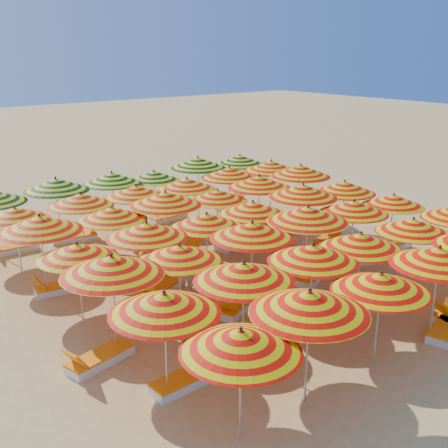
# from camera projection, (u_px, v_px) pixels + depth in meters

# --- Properties ---
(ground) EXTENTS (120.00, 120.00, 0.00)m
(ground) POSITION_uv_depth(u_px,v_px,m) (233.00, 273.00, 18.71)
(ground) COLOR #E3AF65
(ground) RESTS_ON ground
(umbrella_0) EXTENTS (2.79, 2.79, 2.42)m
(umbrella_0) POSITION_uv_depth(u_px,v_px,m) (241.00, 341.00, 10.11)
(umbrella_0) COLOR silver
(umbrella_0) RESTS_ON ground
(umbrella_1) EXTENTS (2.77, 2.77, 2.62)m
(umbrella_1) POSITION_uv_depth(u_px,v_px,m) (309.00, 303.00, 11.25)
(umbrella_1) COLOR silver
(umbrella_1) RESTS_ON ground
(umbrella_2) EXTENTS (2.67, 2.67, 2.41)m
(umbrella_2) POSITION_uv_depth(u_px,v_px,m) (381.00, 283.00, 12.66)
(umbrella_2) COLOR silver
(umbrella_2) RESTS_ON ground
(umbrella_3) EXTENTS (2.79, 2.79, 2.56)m
(umbrella_3) POSITION_uv_depth(u_px,v_px,m) (439.00, 257.00, 13.87)
(umbrella_3) COLOR silver
(umbrella_3) RESTS_ON ground
(umbrella_6) EXTENTS (2.51, 2.51, 2.49)m
(umbrella_6) POSITION_uv_depth(u_px,v_px,m) (164.00, 304.00, 11.46)
(umbrella_6) COLOR silver
(umbrella_6) RESTS_ON ground
(umbrella_7) EXTENTS (2.73, 2.73, 2.53)m
(umbrella_7) POSITION_uv_depth(u_px,v_px,m) (244.00, 272.00, 12.96)
(umbrella_7) COLOR silver
(umbrella_7) RESTS_ON ground
(umbrella_8) EXTENTS (3.11, 3.11, 2.49)m
(umbrella_8) POSITION_uv_depth(u_px,v_px,m) (313.00, 253.00, 14.25)
(umbrella_8) COLOR silver
(umbrella_8) RESTS_ON ground
(umbrella_9) EXTENTS (2.87, 2.87, 2.44)m
(umbrella_9) POSITION_uv_depth(u_px,v_px,m) (361.00, 241.00, 15.28)
(umbrella_9) COLOR silver
(umbrella_9) RESTS_ON ground
(umbrella_10) EXTENTS (2.79, 2.79, 2.38)m
(umbrella_10) POSITION_uv_depth(u_px,v_px,m) (413.00, 226.00, 16.79)
(umbrella_10) COLOR silver
(umbrella_10) RESTS_ON ground
(umbrella_12) EXTENTS (3.27, 3.27, 2.62)m
(umbrella_12) POSITION_uv_depth(u_px,v_px,m) (112.00, 266.00, 13.15)
(umbrella_12) COLOR silver
(umbrella_12) RESTS_ON ground
(umbrella_13) EXTENTS (2.58, 2.58, 2.37)m
(umbrella_13) POSITION_uv_depth(u_px,v_px,m) (180.00, 253.00, 14.60)
(umbrella_13) COLOR silver
(umbrella_13) RESTS_ON ground
(umbrella_14) EXTENTS (2.94, 2.94, 2.57)m
(umbrella_14) POSITION_uv_depth(u_px,v_px,m) (252.00, 230.00, 15.81)
(umbrella_14) COLOR silver
(umbrella_14) RESTS_ON ground
(umbrella_15) EXTENTS (3.33, 3.33, 2.67)m
(umbrella_15) POSITION_uv_depth(u_px,v_px,m) (308.00, 214.00, 17.04)
(umbrella_15) COLOR silver
(umbrella_15) RESTS_ON ground
(umbrella_16) EXTENTS (3.04, 3.04, 2.44)m
(umbrella_16) POSITION_uv_depth(u_px,v_px,m) (354.00, 207.00, 18.55)
(umbrella_16) COLOR silver
(umbrella_16) RESTS_ON ground
(umbrella_17) EXTENTS (2.50, 2.50, 2.32)m
(umbrella_17) POSITION_uv_depth(u_px,v_px,m) (393.00, 200.00, 19.77)
(umbrella_17) COLOR silver
(umbrella_17) RESTS_ON ground
(umbrella_18) EXTENTS (2.51, 2.51, 2.29)m
(umbrella_18) POSITION_uv_depth(u_px,v_px,m) (77.00, 251.00, 14.90)
(umbrella_18) COLOR silver
(umbrella_18) RESTS_ON ground
(umbrella_19) EXTENTS (2.36, 2.36, 2.50)m
(umbrella_19) POSITION_uv_depth(u_px,v_px,m) (147.00, 230.00, 16.05)
(umbrella_19) COLOR silver
(umbrella_19) RESTS_ON ground
(umbrella_20) EXTENTS (2.91, 2.91, 2.37)m
(umbrella_20) POSITION_uv_depth(u_px,v_px,m) (207.00, 220.00, 17.35)
(umbrella_20) COLOR silver
(umbrella_20) RESTS_ON ground
(umbrella_21) EXTENTS (2.58, 2.58, 2.39)m
(umbrella_21) POSITION_uv_depth(u_px,v_px,m) (253.00, 208.00, 18.62)
(umbrella_21) COLOR silver
(umbrella_21) RESTS_ON ground
(umbrella_22) EXTENTS (3.23, 3.23, 2.66)m
(umbrella_22) POSITION_uv_depth(u_px,v_px,m) (303.00, 191.00, 19.84)
(umbrella_22) COLOR silver
(umbrella_22) RESTS_ON ground
(umbrella_23) EXTENTS (2.93, 2.93, 2.49)m
(umbrella_23) POSITION_uv_depth(u_px,v_px,m) (345.00, 187.00, 21.04)
(umbrella_23) COLOR silver
(umbrella_23) RESTS_ON ground
(umbrella_24) EXTENTS (3.16, 3.16, 2.63)m
(umbrella_24) POSITION_uv_depth(u_px,v_px,m) (40.00, 224.00, 16.26)
(umbrella_24) COLOR silver
(umbrella_24) RESTS_ON ground
(umbrella_25) EXTENTS (2.93, 2.93, 2.39)m
(umbrella_25) POSITION_uv_depth(u_px,v_px,m) (112.00, 214.00, 17.99)
(umbrella_25) COLOR silver
(umbrella_25) RESTS_ON ground
(umbrella_26) EXTENTS (3.21, 3.21, 2.64)m
(umbrella_26) POSITION_uv_depth(u_px,v_px,m) (165.00, 199.00, 18.93)
(umbrella_26) COLOR silver
(umbrella_26) RESTS_ON ground
(umbrella_27) EXTENTS (2.67, 2.67, 2.32)m
(umbrella_27) POSITION_uv_depth(u_px,v_px,m) (217.00, 195.00, 20.46)
(umbrella_27) COLOR silver
(umbrella_27) RESTS_ON ground
(umbrella_28) EXTENTS (3.17, 3.17, 2.59)m
(umbrella_28) POSITION_uv_depth(u_px,v_px,m) (259.00, 182.00, 21.47)
(umbrella_28) COLOR silver
(umbrella_28) RESTS_ON ground
(umbrella_29) EXTENTS (3.32, 3.32, 2.68)m
(umbrella_29) POSITION_uv_depth(u_px,v_px,m) (301.00, 171.00, 22.99)
(umbrella_29) COLOR silver
(umbrella_29) RESTS_ON ground
(umbrella_30) EXTENTS (2.80, 2.80, 2.34)m
(umbrella_30) POSITION_uv_depth(u_px,v_px,m) (15.00, 214.00, 18.11)
(umbrella_30) COLOR silver
(umbrella_30) RESTS_ON ground
(umbrella_31) EXTENTS (2.65, 2.65, 2.44)m
(umbrella_31) POSITION_uv_depth(u_px,v_px,m) (81.00, 200.00, 19.50)
(umbrella_31) COLOR silver
(umbrella_31) RESTS_ON ground
(umbrella_32) EXTENTS (2.77, 2.77, 2.43)m
(umbrella_32) POSITION_uv_depth(u_px,v_px,m) (136.00, 191.00, 20.64)
(umbrella_32) COLOR silver
(umbrella_32) RESTS_ON ground
(umbrella_33) EXTENTS (2.31, 2.31, 2.39)m
(umbrella_33) POSITION_uv_depth(u_px,v_px,m) (187.00, 184.00, 21.96)
(umbrella_33) COLOR silver
(umbrella_33) RESTS_ON ground
(umbrella_34) EXTENTS (2.62, 2.62, 2.53)m
(umbrella_34) POSITION_uv_depth(u_px,v_px,m) (229.00, 173.00, 23.27)
(umbrella_34) COLOR silver
(umbrella_34) RESTS_ON ground
(umbrella_35) EXTENTS (2.56, 2.56, 2.55)m
(umbrella_35) POSITION_uv_depth(u_px,v_px,m) (271.00, 166.00, 24.49)
(umbrella_35) COLOR silver
(umbrella_35) RESTS_ON ground
(umbrella_37) EXTENTS (3.17, 3.17, 2.65)m
(umbrella_37) POSITION_uv_depth(u_px,v_px,m) (56.00, 185.00, 20.79)
(umbrella_37) COLOR silver
(umbrella_37) RESTS_ON ground
(umbrella_38) EXTENTS (2.89, 2.89, 2.49)m
(umbrella_38) POSITION_uv_depth(u_px,v_px,m) (112.00, 178.00, 22.47)
(umbrella_38) COLOR silver
(umbrella_38) RESTS_ON ground
(umbrella_39) EXTENTS (2.62, 2.62, 2.30)m
(umbrella_39) POSITION_uv_depth(u_px,v_px,m) (154.00, 176.00, 23.63)
(umbrella_39) COLOR silver
(umbrella_39) RESTS_ON ground
(umbrella_40) EXTENTS (2.94, 2.94, 2.68)m
(umbrella_40) POSITION_uv_depth(u_px,v_px,m) (198.00, 163.00, 24.58)
(umbrella_40) COLOR silver
(umbrella_40) RESTS_ON ground
(umbrella_41) EXTENTS (2.88, 2.88, 2.50)m
(umbrella_41) POSITION_uv_depth(u_px,v_px,m) (240.00, 160.00, 26.07)
(umbrella_41) COLOR silver
(umbrella_41) RESTS_ON ground
(lounger_0) EXTENTS (1.82, 1.02, 0.69)m
(lounger_0) POSITION_uv_depth(u_px,v_px,m) (447.00, 327.00, 14.77)
(lounger_0) COLOR white
(lounger_0) RESTS_ON ground
(lounger_3) EXTENTS (1.75, 0.64, 0.69)m
(lounger_3) POSITION_uv_depth(u_px,v_px,m) (188.00, 378.00, 12.49)
(lounger_3) COLOR white
(lounger_3) RESTS_ON ground
(lounger_4) EXTENTS (1.83, 1.09, 0.69)m
(lounger_4) POSITION_uv_depth(u_px,v_px,m) (253.00, 342.00, 14.04)
(lounger_4) COLOR white
(lounger_4) RESTS_ON ground
(lounger_5) EXTENTS (1.76, 0.67, 0.69)m
(lounger_5) POSITION_uv_depth(u_px,v_px,m) (288.00, 330.00, 14.65)
(lounger_5) COLOR white
(lounger_5) RESTS_ON ground
(lounger_6) EXTENTS (1.76, 0.68, 0.69)m
(lounger_6) POSITION_uv_depth(u_px,v_px,m) (345.00, 313.00, 15.57)
(lounger_6) COLOR white
(lounger_6) RESTS_ON ground
(lounger_8) EXTENTS (1.82, 0.95, 0.69)m
(lounger_8) POSITION_uv_depth(u_px,v_px,m) (99.00, 358.00, 13.29)
(lounger_8) COLOR white
(lounger_8) RESTS_ON ground
(lounger_9) EXTENTS (1.82, 1.21, 0.69)m
(lounger_9) POSITION_uv_depth(u_px,v_px,m) (237.00, 305.00, 16.03)
(lounger_9) COLOR white
(lounger_9) RESTS_ON ground
(lounger_10) EXTENTS (1.82, 1.23, 0.69)m
(lounger_10) POSITION_uv_depth(u_px,v_px,m) (313.00, 275.00, 18.21)
(lounger_10) COLOR white
(lounger_10) RESTS_ON ground
(lounger_11) EXTENTS (1.83, 1.14, 0.69)m
(lounger_11) POSITION_uv_depth(u_px,v_px,m) (360.00, 259.00, 19.53)
(lounger_11) COLOR white
(lounger_11) RESTS_ON ground
(lounger_12) EXTENTS (1.76, 0.66, 0.69)m
(lounger_12) POSITION_uv_depth(u_px,v_px,m) (393.00, 245.00, 20.88)
(lounger_12) COLOR white
(lounger_12) RESTS_ON ground
(lounger_13) EXTENTS (1.82, 1.19, 0.69)m
(lounger_13) POSITION_uv_depth(u_px,v_px,m) (160.00, 289.00, 17.12)
(lounger_13) COLOR white
(lounger_13) RESTS_ON ground
(lounger_14) EXTENTS (1.83, 1.12, 0.69)m
(lounger_14) POSITION_uv_depth(u_px,v_px,m) (328.00, 239.00, 21.53)
(lounger_14) COLOR white
(lounger_14) RESTS_ON ground
(lounger_15) EXTENTS (1.80, 0.83, 0.69)m
(lounger_15) POSITION_uv_depth(u_px,v_px,m) (62.00, 287.00, 17.26)
(lounger_15) COLOR white
(lounger_15) RESTS_ON ground
(lounger_16) EXTENTS (1.75, 0.62, 0.69)m
(lounger_16) POSITION_uv_depth(u_px,v_px,m) (130.00, 265.00, 19.03)
(lounger_16) COLOR white
(lounger_16) RESTS_ON ground
(lounger_17) EXTENTS (1.80, 0.83, 0.69)m
(lounger_17) POSITION_uv_depth(u_px,v_px,m) (180.00, 254.00, 19.99)
(lounger_17) COLOR white
(lounger_17) RESTS_ON ground
(lounger_18) EXTENTS (1.82, 1.18, 0.69)m
(lounger_18) POSITION_uv_depth(u_px,v_px,m) (232.00, 243.00, 21.16)
(lounger_18) COLOR white
(lounger_18) RESTS_ON ground
(lounger_19) EXTENTS (1.82, 0.98, 0.69)m
(lounger_19) POSITION_uv_depth(u_px,v_px,m) (239.00, 218.00, 24.31)
(lounger_19) COLOR white
(lounger_19) RESTS_ON ground
(lounger_20) EXTENTS (1.80, 0.86, 0.69)m
(lounger_20) POSITION_uv_depth(u_px,v_px,m) (258.00, 214.00, 24.85)
(lounger_20) COLOR white
(lounger_20) RESTS_ON ground
(lounger_21) EXTENTS (1.76, 0.68, 0.69)m
(lounger_21) POSITION_uv_depth(u_px,v_px,m) (12.00, 249.00, 20.56)
(lounger_21) COLOR white
(lounger_21) RESTS_ON ground
(lounger_22) EXTENTS (1.82, 0.99, 0.69)m
(lounger_22) POSITION_uv_depth(u_px,v_px,m) (76.00, 237.00, 21.82)
(lounger_22) COLOR white
(lounger_22) RESTS_ON ground
(lounger_23) EXTENTS (1.75, 0.65, 0.69)m
(lounger_23) POSITION_uv_depth(u_px,v_px,m) (169.00, 217.00, 24.42)
(lounger_23) COLOR white
(lounger_23) RESTS_ON ground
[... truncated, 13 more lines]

